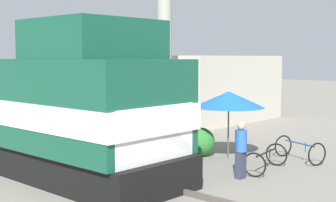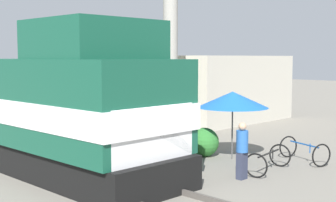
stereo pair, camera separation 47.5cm
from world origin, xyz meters
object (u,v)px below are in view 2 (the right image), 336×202
at_px(person_bystander, 242,149).
at_px(locomotive, 30,106).
at_px(bicycle_spare, 304,151).
at_px(vendor_umbrella, 233,100).
at_px(utility_pole, 170,39).
at_px(billboard_sign, 135,74).
at_px(bicycle, 269,160).

bearing_deg(person_bystander, locomotive, 115.66).
bearing_deg(bicycle_spare, vendor_umbrella, 143.48).
bearing_deg(locomotive, person_bystander, -64.34).
height_order(utility_pole, billboard_sign, utility_pole).
distance_m(person_bystander, bicycle_spare, 3.31).
bearing_deg(bicycle, locomotive, 25.33).
relative_size(utility_pole, vendor_umbrella, 3.43).
bearing_deg(billboard_sign, person_bystander, -111.80).
distance_m(vendor_umbrella, billboard_sign, 6.69).
distance_m(billboard_sign, bicycle_spare, 8.84).
relative_size(utility_pole, person_bystander, 5.10).
bearing_deg(vendor_umbrella, bicycle, -110.85).
bearing_deg(vendor_umbrella, person_bystander, -137.39).
bearing_deg(vendor_umbrella, bicycle_spare, -57.50).
xyz_separation_m(billboard_sign, person_bystander, (-3.34, -8.35, -1.83)).
bearing_deg(billboard_sign, bicycle_spare, -90.49).
distance_m(person_bystander, bicycle, 1.36).
relative_size(billboard_sign, bicycle, 1.89).
bearing_deg(locomotive, utility_pole, -6.38).
distance_m(locomotive, vendor_umbrella, 6.78).
xyz_separation_m(vendor_umbrella, billboard_sign, (1.35, 6.52, 0.67)).
bearing_deg(utility_pole, billboard_sign, 81.13).
distance_m(utility_pole, bicycle, 7.12).
height_order(locomotive, bicycle_spare, locomotive).
relative_size(utility_pole, bicycle, 4.42).
height_order(utility_pole, bicycle_spare, utility_pole).
bearing_deg(bicycle_spare, billboard_sign, 110.49).
bearing_deg(utility_pole, bicycle, -106.09).
xyz_separation_m(vendor_umbrella, person_bystander, (-1.99, -1.83, -1.16)).
distance_m(billboard_sign, person_bystander, 9.18).
distance_m(vendor_umbrella, bicycle, 2.64).
height_order(utility_pole, bicycle, utility_pole).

